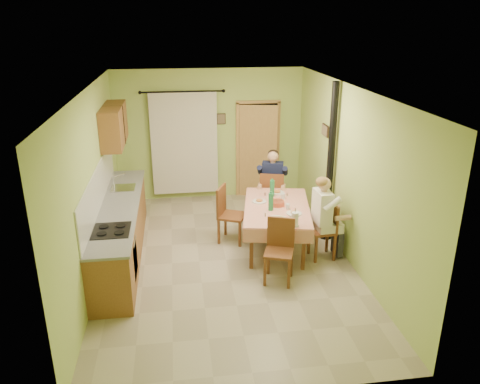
{
  "coord_description": "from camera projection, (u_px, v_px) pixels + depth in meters",
  "views": [
    {
      "loc": [
        -0.73,
        -6.84,
        3.77
      ],
      "look_at": [
        0.25,
        0.1,
        1.15
      ],
      "focal_mm": 35.0,
      "sensor_mm": 36.0,
      "label": 1
    }
  ],
  "objects": [
    {
      "name": "man_far",
      "position": [
        272.0,
        178.0,
        8.99
      ],
      "size": [
        0.64,
        0.56,
        1.39
      ],
      "rotation": [
        0.0,
        0.0,
        -0.27
      ],
      "color": "#141938",
      "rests_on": "chair_far"
    },
    {
      "name": "chair_right",
      "position": [
        323.0,
        241.0,
        7.75
      ],
      "size": [
        0.41,
        0.41,
        0.94
      ],
      "rotation": [
        0.0,
        0.0,
        1.64
      ],
      "color": "brown",
      "rests_on": "ground"
    },
    {
      "name": "chair_near",
      "position": [
        279.0,
        263.0,
        7.05
      ],
      "size": [
        0.53,
        0.53,
        0.97
      ],
      "rotation": [
        0.0,
        0.0,
        2.8
      ],
      "color": "brown",
      "rests_on": "ground"
    },
    {
      "name": "kitchen_run",
      "position": [
        121.0,
        229.0,
        7.74
      ],
      "size": [
        0.64,
        3.64,
        1.56
      ],
      "color": "brown",
      "rests_on": "ground"
    },
    {
      "name": "chair_left",
      "position": [
        232.0,
        225.0,
        8.33
      ],
      "size": [
        0.59,
        0.59,
        1.01
      ],
      "rotation": [
        0.0,
        0.0,
        -1.99
      ],
      "color": "brown",
      "rests_on": "ground"
    },
    {
      "name": "picture_back",
      "position": [
        221.0,
        119.0,
        9.93
      ],
      "size": [
        0.19,
        0.03,
        0.23
      ],
      "primitive_type": "cube",
      "color": "black",
      "rests_on": "room_shell"
    },
    {
      "name": "curtain",
      "position": [
        184.0,
        143.0,
        9.93
      ],
      "size": [
        1.7,
        0.07,
        2.22
      ],
      "color": "black",
      "rests_on": "ground"
    },
    {
      "name": "picture_right",
      "position": [
        325.0,
        130.0,
        8.48
      ],
      "size": [
        0.03,
        0.31,
        0.21
      ],
      "primitive_type": "cube",
      "color": "brown",
      "rests_on": "room_shell"
    },
    {
      "name": "stove_flue",
      "position": [
        329.0,
        184.0,
        8.2
      ],
      "size": [
        0.24,
        0.24,
        2.8
      ],
      "color": "black",
      "rests_on": "ground"
    },
    {
      "name": "doorway",
      "position": [
        258.0,
        150.0,
        10.25
      ],
      "size": [
        0.96,
        0.23,
        2.15
      ],
      "color": "black",
      "rests_on": "ground"
    },
    {
      "name": "chair_far",
      "position": [
        272.0,
        206.0,
        9.18
      ],
      "size": [
        0.56,
        0.56,
        1.02
      ],
      "rotation": [
        0.0,
        0.0,
        -0.27
      ],
      "color": "brown",
      "rests_on": "ground"
    },
    {
      "name": "dining_table",
      "position": [
        276.0,
        227.0,
        8.08
      ],
      "size": [
        1.41,
        1.99,
        0.76
      ],
      "rotation": [
        0.0,
        0.0,
        -0.19
      ],
      "color": "tan",
      "rests_on": "ground"
    },
    {
      "name": "man_right",
      "position": [
        324.0,
        208.0,
        7.54
      ],
      "size": [
        0.48,
        0.6,
        1.39
      ],
      "rotation": [
        0.0,
        0.0,
        1.64
      ],
      "color": "silver",
      "rests_on": "chair_right"
    },
    {
      "name": "upper_cabinets",
      "position": [
        114.0,
        125.0,
        8.41
      ],
      "size": [
        0.35,
        1.4,
        0.7
      ],
      "primitive_type": "cube",
      "color": "brown",
      "rests_on": "room_shell"
    },
    {
      "name": "floor",
      "position": [
        226.0,
        260.0,
        7.76
      ],
      "size": [
        4.0,
        6.0,
        0.01
      ],
      "primitive_type": "cube",
      "color": "tan",
      "rests_on": "ground"
    },
    {
      "name": "tableware",
      "position": [
        278.0,
        205.0,
        7.83
      ],
      "size": [
        0.72,
        1.64,
        0.33
      ],
      "color": "white",
      "rests_on": "dining_table"
    },
    {
      "name": "room_shell",
      "position": [
        225.0,
        154.0,
        7.12
      ],
      "size": [
        4.04,
        6.04,
        2.82
      ],
      "color": "#B5D36C",
      "rests_on": "ground"
    }
  ]
}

